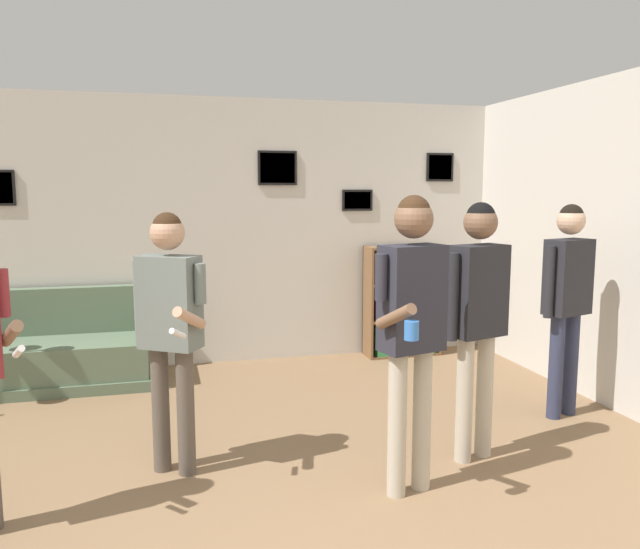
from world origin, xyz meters
TOP-DOWN VIEW (x-y plane):
  - wall_back at (0.00, 4.32)m, footprint 8.37×0.08m
  - wall_right at (3.02, 2.14)m, footprint 0.06×6.69m
  - couch at (-1.45, 3.90)m, footprint 1.60×0.80m
  - bookshelf at (1.97, 4.10)m, footprint 0.81×0.30m
  - person_player_foreground_center at (-0.50, 1.78)m, footprint 0.43×0.59m
  - person_watcher_holding_cup at (0.84, 1.16)m, footprint 0.49×0.51m
  - person_spectator_near_bookshelf at (1.43, 1.49)m, footprint 0.48×0.29m
  - person_spectator_far_right at (2.50, 2.04)m, footprint 0.48×0.30m

SIDE VIEW (x-z plane):
  - couch at x=-1.45m, z-range -0.14..0.72m
  - bookshelf at x=1.97m, z-range 0.00..1.18m
  - person_player_foreground_center at x=-0.50m, z-range 0.19..1.84m
  - person_spectator_far_right at x=2.50m, z-range 0.19..1.87m
  - person_spectator_near_bookshelf at x=1.43m, z-range 0.20..1.90m
  - person_watcher_holding_cup at x=0.84m, z-range 0.21..1.97m
  - wall_right at x=3.02m, z-range 0.00..2.70m
  - wall_back at x=0.00m, z-range 0.00..2.70m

